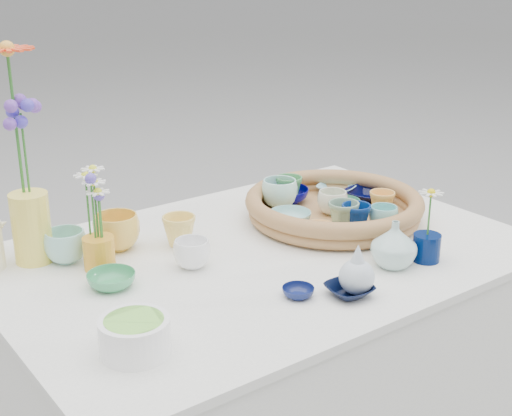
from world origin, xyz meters
TOP-DOWN VIEW (x-y plane):
  - wicker_tray at (0.28, 0.05)m, footprint 0.47×0.47m
  - tray_ceramic_0 at (0.24, 0.20)m, footprint 0.13×0.13m
  - tray_ceramic_1 at (0.43, 0.08)m, footprint 0.13×0.13m
  - tray_ceramic_2 at (0.38, -0.03)m, footprint 0.09×0.09m
  - tray_ceramic_3 at (0.31, 0.06)m, footprint 0.10×0.10m
  - tray_ceramic_4 at (0.22, -0.05)m, footprint 0.10×0.10m
  - tray_ceramic_5 at (0.14, 0.06)m, footprint 0.13×0.13m
  - tray_ceramic_6 at (0.20, 0.18)m, footprint 0.10×0.10m
  - tray_ceramic_7 at (0.28, 0.06)m, footprint 0.11×0.11m
  - tray_ceramic_8 at (0.40, 0.17)m, footprint 0.13×0.13m
  - tray_ceramic_9 at (0.25, -0.07)m, footprint 0.10×0.10m
  - tray_ceramic_10 at (0.15, -0.03)m, footprint 0.09×0.09m
  - tray_ceramic_11 at (0.31, -0.10)m, footprint 0.08×0.08m
  - tray_ceramic_12 at (0.25, 0.21)m, footprint 0.10×0.10m
  - loose_ceramic_0 at (-0.27, 0.22)m, footprint 0.14×0.14m
  - loose_ceramic_1 at (-0.14, 0.15)m, footprint 0.11×0.11m
  - loose_ceramic_2 at (-0.37, 0.04)m, footprint 0.11×0.11m
  - loose_ceramic_3 at (-0.18, 0.02)m, footprint 0.11×0.11m
  - loose_ceramic_4 at (-0.08, -0.24)m, footprint 0.09×0.09m
  - loose_ceramic_5 at (-0.40, 0.22)m, footprint 0.12×0.12m
  - loose_ceramic_6 at (0.01, -0.30)m, footprint 0.10×0.10m
  - fluted_bowl at (-0.46, -0.23)m, footprint 0.16×0.16m
  - bud_vase_paleblue at (0.03, -0.30)m, footprint 0.09×0.09m
  - bud_vase_seafoam at (0.19, -0.25)m, footprint 0.14×0.14m
  - bud_vase_cobalt at (0.28, -0.27)m, footprint 0.08×0.08m
  - single_daisy at (0.28, -0.27)m, footprint 0.08×0.08m
  - tall_vase_yellow at (-0.46, 0.27)m, footprint 0.11×0.11m
  - gerbera at (-0.46, 0.28)m, footprint 0.13×0.13m
  - hydrangea at (-0.45, 0.28)m, footprint 0.08×0.08m
  - daisy_cup at (-0.35, 0.14)m, footprint 0.09×0.09m
  - daisy_posy at (-0.36, 0.15)m, footprint 0.10×0.10m

SIDE VIEW (x-z plane):
  - loose_ceramic_4 at x=-0.08m, z-range 0.77..0.79m
  - loose_ceramic_6 at x=0.01m, z-range 0.77..0.79m
  - loose_ceramic_2 at x=-0.37m, z-range 0.77..0.80m
  - tray_ceramic_10 at x=0.15m, z-range 0.78..0.81m
  - tray_ceramic_8 at x=0.40m, z-range 0.78..0.81m
  - tray_ceramic_1 at x=0.43m, z-range 0.78..0.81m
  - bud_vase_cobalt at x=0.28m, z-range 0.77..0.83m
  - loose_ceramic_3 at x=-0.18m, z-range 0.77..0.83m
  - tray_ceramic_3 at x=0.31m, z-range 0.78..0.81m
  - fluted_bowl at x=-0.46m, z-range 0.77..0.83m
  - tray_ceramic_5 at x=0.14m, z-range 0.78..0.82m
  - tray_ceramic_0 at x=0.24m, z-range 0.78..0.82m
  - daisy_cup at x=-0.35m, z-range 0.77..0.84m
  - loose_ceramic_1 at x=-0.14m, z-range 0.77..0.84m
  - loose_ceramic_5 at x=-0.40m, z-range 0.77..0.84m
  - wicker_tray at x=0.28m, z-range 0.77..0.84m
  - loose_ceramic_0 at x=-0.27m, z-range 0.76..0.85m
  - tray_ceramic_11 at x=0.31m, z-range 0.78..0.84m
  - tray_ceramic_7 at x=0.28m, z-range 0.78..0.85m
  - tray_ceramic_2 at x=0.38m, z-range 0.78..0.85m
  - tray_ceramic_9 at x=0.25m, z-range 0.78..0.85m
  - tray_ceramic_12 at x=0.25m, z-range 0.78..0.85m
  - tray_ceramic_4 at x=0.22m, z-range 0.78..0.86m
  - bud_vase_seafoam at x=0.19m, z-range 0.77..0.87m
  - tray_ceramic_6 at x=0.20m, z-range 0.78..0.86m
  - bud_vase_paleblue at x=0.03m, z-range 0.77..0.88m
  - tall_vase_yellow at x=-0.46m, z-range 0.77..0.93m
  - single_daisy at x=0.28m, z-range 0.82..0.94m
  - daisy_posy at x=-0.36m, z-range 0.84..1.00m
  - hydrangea at x=-0.45m, z-range 0.89..1.15m
  - gerbera at x=-0.46m, z-range 0.92..1.26m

